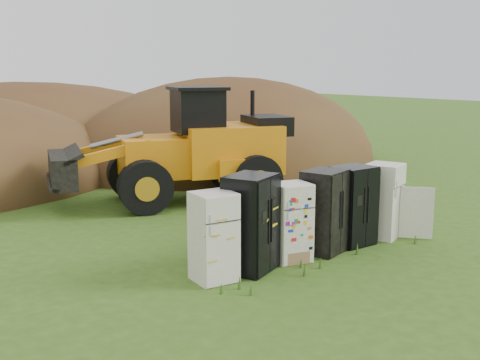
{
  "coord_description": "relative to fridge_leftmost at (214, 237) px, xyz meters",
  "views": [
    {
      "loc": [
        -8.78,
        -9.02,
        4.01
      ],
      "look_at": [
        -0.3,
        2.0,
        1.41
      ],
      "focal_mm": 45.0,
      "sensor_mm": 36.0,
      "label": 1
    }
  ],
  "objects": [
    {
      "name": "ground",
      "position": [
        2.48,
        0.01,
        -0.86
      ],
      "size": [
        120.0,
        120.0,
        0.0
      ],
      "primitive_type": "plane",
      "color": "#315416",
      "rests_on": "ground"
    },
    {
      "name": "fridge_leftmost",
      "position": [
        0.0,
        0.0,
        0.0
      ],
      "size": [
        0.83,
        0.81,
        1.71
      ],
      "primitive_type": null,
      "rotation": [
        0.0,
        0.0,
        -0.11
      ],
      "color": "white",
      "rests_on": "ground"
    },
    {
      "name": "fridge_black_side",
      "position": [
        0.9,
        0.02,
        0.11
      ],
      "size": [
        1.25,
        1.14,
        1.94
      ],
      "primitive_type": null,
      "rotation": [
        0.0,
        0.0,
        0.41
      ],
      "color": "black",
      "rests_on": "ground"
    },
    {
      "name": "fridge_sticker",
      "position": [
        1.98,
        0.0,
        -0.03
      ],
      "size": [
        0.88,
        0.84,
        1.66
      ],
      "primitive_type": null,
      "rotation": [
        0.0,
        0.0,
        -0.25
      ],
      "color": "white",
      "rests_on": "ground"
    },
    {
      "name": "fridge_dark_mid",
      "position": [
        2.95,
        -0.0,
        0.06
      ],
      "size": [
        1.11,
        1.0,
        1.83
      ],
      "primitive_type": null,
      "rotation": [
        0.0,
        0.0,
        0.29
      ],
      "color": "black",
      "rests_on": "ground"
    },
    {
      "name": "fridge_black_right",
      "position": [
        3.9,
        0.03,
        0.05
      ],
      "size": [
        0.92,
        0.77,
        1.81
      ],
      "primitive_type": null,
      "rotation": [
        0.0,
        0.0,
        -0.02
      ],
      "color": "black",
      "rests_on": "ground"
    },
    {
      "name": "fridge_open_door",
      "position": [
        4.92,
        -0.01,
        0.03
      ],
      "size": [
        1.01,
        0.97,
        1.78
      ],
      "primitive_type": null,
      "rotation": [
        0.0,
        0.0,
        0.34
      ],
      "color": "white",
      "rests_on": "ground"
    },
    {
      "name": "wheel_loader",
      "position": [
        2.83,
        6.28,
        0.87
      ],
      "size": [
        7.69,
        4.98,
        3.46
      ],
      "primitive_type": null,
      "rotation": [
        0.0,
        0.0,
        -0.32
      ],
      "color": "orange",
      "rests_on": "ground"
    },
    {
      "name": "dirt_mound_right",
      "position": [
        8.78,
        11.42,
        -0.86
      ],
      "size": [
        14.29,
        10.48,
        7.3
      ],
      "primitive_type": "ellipsoid",
      "color": "#492B17",
      "rests_on": "ground"
    },
    {
      "name": "dirt_mound_back",
      "position": [
        2.08,
        18.05,
        -0.86
      ],
      "size": [
        19.17,
        12.78,
        6.83
      ],
      "primitive_type": "ellipsoid",
      "color": "#492B17",
      "rests_on": "ground"
    }
  ]
}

